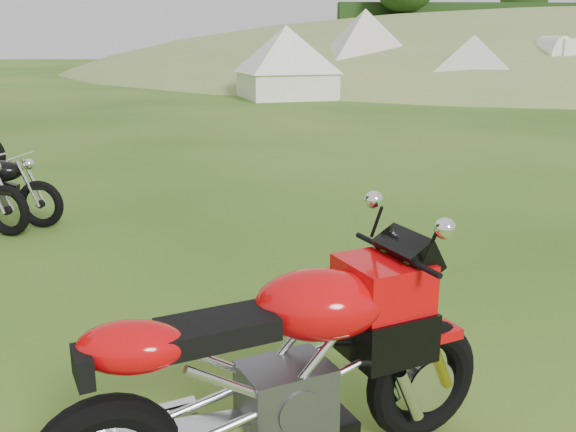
{
  "coord_description": "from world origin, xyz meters",
  "views": [
    {
      "loc": [
        -0.06,
        -4.67,
        2.07
      ],
      "look_at": [
        0.25,
        0.4,
        0.65
      ],
      "focal_mm": 40.0,
      "sensor_mm": 36.0,
      "label": 1
    }
  ],
  "objects_px": {
    "tent_left": "(286,61)",
    "tent_right": "(473,63)",
    "sport_motorcycle": "(282,356)",
    "tent_mid": "(364,52)"
  },
  "relations": [
    {
      "from": "tent_left",
      "to": "tent_right",
      "type": "distance_m",
      "value": 6.74
    },
    {
      "from": "sport_motorcycle",
      "to": "tent_right",
      "type": "distance_m",
      "value": 21.97
    },
    {
      "from": "sport_motorcycle",
      "to": "tent_mid",
      "type": "distance_m",
      "value": 25.09
    },
    {
      "from": "sport_motorcycle",
      "to": "tent_left",
      "type": "xyz_separation_m",
      "value": [
        1.17,
        20.12,
        0.61
      ]
    },
    {
      "from": "tent_left",
      "to": "tent_right",
      "type": "height_order",
      "value": "tent_left"
    },
    {
      "from": "tent_left",
      "to": "tent_right",
      "type": "xyz_separation_m",
      "value": [
        6.73,
        0.38,
        -0.1
      ]
    },
    {
      "from": "sport_motorcycle",
      "to": "tent_mid",
      "type": "bearing_deg",
      "value": 56.68
    },
    {
      "from": "sport_motorcycle",
      "to": "tent_right",
      "type": "height_order",
      "value": "tent_right"
    },
    {
      "from": "tent_left",
      "to": "tent_mid",
      "type": "distance_m",
      "value": 5.73
    },
    {
      "from": "tent_right",
      "to": "tent_left",
      "type": "bearing_deg",
      "value": -158.43
    }
  ]
}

